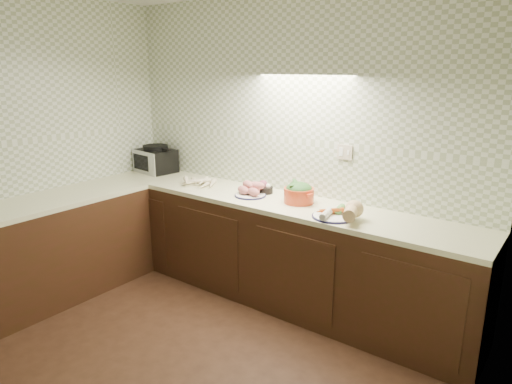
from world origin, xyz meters
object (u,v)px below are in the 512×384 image
Objects in this scene: toaster_oven at (156,160)px; parsnip_pile at (200,182)px; sweet_potato_plate at (251,190)px; dutch_oven at (299,193)px; onion_bowl at (264,188)px; veg_plate at (344,211)px.

parsnip_pile is (0.79, -0.14, -0.11)m from toaster_oven.
dutch_oven is at bearing 9.18° from sweet_potato_plate.
toaster_oven is 1.01× the size of parsnip_pile.
onion_bowl is at bearing -169.78° from dutch_oven.
veg_plate is at bearing -14.01° from onion_bowl.
veg_plate reaches higher than parsnip_pile.
onion_bowl is 0.42m from dutch_oven.
onion_bowl is 0.38× the size of veg_plate.
sweet_potato_plate is at bearing 175.35° from veg_plate.
onion_bowl is at bearing 6.71° from toaster_oven.
sweet_potato_plate is at bearing 0.02° from parsnip_pile.
toaster_oven is 0.81m from parsnip_pile.
toaster_oven is at bearing 174.61° from veg_plate.
veg_plate is (0.89, -0.22, 0.01)m from onion_bowl.
toaster_oven reaches higher than veg_plate.
toaster_oven is at bearing -179.86° from onion_bowl.
dutch_oven is at bearing 3.95° from parsnip_pile.
veg_plate is at bearing 3.64° from dutch_oven.
toaster_oven reaches higher than dutch_oven.
onion_bowl is at bearing 12.91° from parsnip_pile.
onion_bowl is (0.64, 0.15, 0.01)m from parsnip_pile.
veg_plate is (2.32, -0.22, -0.08)m from toaster_oven.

